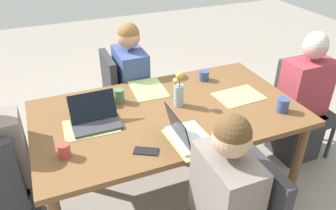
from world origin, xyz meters
name	(u,v)px	position (x,y,z in m)	size (l,w,h in m)	color
ground_plane	(168,186)	(0.00, 0.00, 0.00)	(10.00, 10.00, 0.00)	gray
dining_table	(168,119)	(0.00, 0.00, 0.68)	(1.92, 1.09, 0.75)	brown
chair_head_left_left_near	(300,102)	(-1.32, -0.05, 0.50)	(0.44, 0.44, 0.90)	#2D2D33
person_head_left_left_near	(301,105)	(-1.26, 0.02, 0.53)	(0.40, 0.36, 1.19)	#2D2D33
person_head_right_left_far	(0,175)	(1.18, -0.03, 0.53)	(0.40, 0.36, 1.19)	#2D2D33
chair_near_right_near	(123,94)	(0.12, -0.83, 0.50)	(0.44, 0.44, 0.90)	#2D2D33
person_near_right_near	(132,93)	(0.05, -0.77, 0.53)	(0.36, 0.40, 1.19)	#2D2D33
flower_vase	(179,90)	(-0.10, -0.04, 0.89)	(0.08, 0.07, 0.28)	#8EA8B7
placemat_head_left_left_near	(239,96)	(-0.60, 0.01, 0.76)	(0.36, 0.26, 0.00)	#9EBC66
placemat_far_left_mid	(191,140)	(0.00, 0.39, 0.76)	(0.36, 0.26, 0.00)	#9EBC66
placemat_head_right_left_far	(91,126)	(0.56, -0.01, 0.76)	(0.36, 0.26, 0.00)	#9EBC66
placemat_near_right_near	(148,89)	(0.02, -0.37, 0.76)	(0.36, 0.26, 0.00)	#9EBC66
laptop_far_left_mid	(186,134)	(0.03, 0.37, 0.80)	(0.22, 0.32, 0.21)	silver
laptop_head_right_left_far	(95,119)	(0.52, -0.03, 0.80)	(0.32, 0.22, 0.20)	#38383D
coffee_mug_near_left	(283,105)	(-0.76, 0.32, 0.80)	(0.09, 0.09, 0.10)	#33477A
coffee_mug_near_right	(64,150)	(0.76, 0.24, 0.80)	(0.07, 0.07, 0.09)	#AD3D38
coffee_mug_centre_left	(120,96)	(0.29, -0.26, 0.81)	(0.08, 0.08, 0.11)	#47704C
coffee_mug_centre_right	(204,76)	(-0.47, -0.35, 0.80)	(0.09, 0.09, 0.08)	#33477A
coffee_mug_far_left	(104,98)	(0.40, -0.27, 0.80)	(0.08, 0.08, 0.10)	#DBC64C
phone_black	(146,151)	(0.30, 0.38, 0.76)	(0.15, 0.07, 0.01)	black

